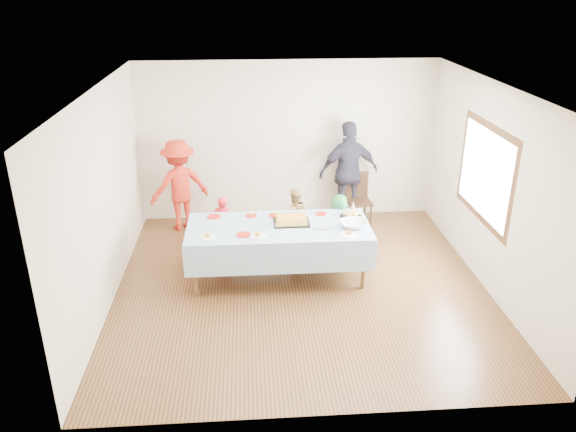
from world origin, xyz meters
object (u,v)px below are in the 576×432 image
(party_table, at_px, (279,230))
(adult_left, at_px, (179,185))
(dining_chair, at_px, (358,196))
(birthday_cake, at_px, (291,220))

(party_table, height_order, adult_left, adult_left)
(dining_chair, xyz_separation_m, adult_left, (-2.98, -0.00, 0.27))
(birthday_cake, bearing_deg, party_table, -153.67)
(party_table, xyz_separation_m, birthday_cake, (0.19, 0.09, 0.10))
(adult_left, bearing_deg, party_table, 105.77)
(party_table, distance_m, dining_chair, 2.32)
(party_table, bearing_deg, birthday_cake, 26.33)
(party_table, bearing_deg, dining_chair, 50.94)
(dining_chair, bearing_deg, adult_left, 174.16)
(dining_chair, distance_m, adult_left, 3.00)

